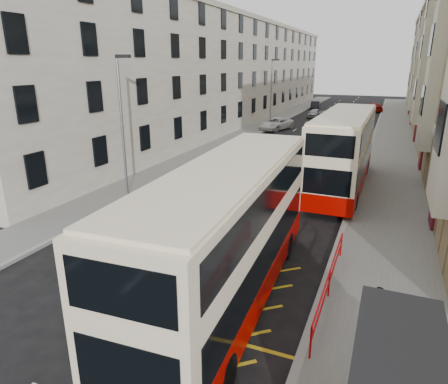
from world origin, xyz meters
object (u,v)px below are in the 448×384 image
at_px(double_decker_rear, 343,151).
at_px(car_dark, 315,105).
at_px(double_decker_front, 229,235).
at_px(car_silver, 314,113).
at_px(pedestrian_far, 377,314).
at_px(white_van, 276,124).
at_px(street_lamp_far, 272,89).
at_px(street_lamp_near, 122,121).
at_px(car_red, 374,107).

xyz_separation_m(double_decker_rear, car_dark, (-9.91, 45.60, -1.79)).
xyz_separation_m(double_decker_front, car_dark, (-8.03, 60.12, -1.75)).
bearing_deg(car_silver, pedestrian_far, -72.33).
distance_m(double_decker_rear, white_van, 23.83).
xyz_separation_m(pedestrian_far, car_dark, (-12.71, 60.55, -0.32)).
bearing_deg(pedestrian_far, double_decker_front, 15.40).
xyz_separation_m(street_lamp_far, pedestrian_far, (14.15, -38.01, -3.65)).
bearing_deg(street_lamp_far, car_silver, 73.50).
distance_m(white_van, car_dark, 24.13).
bearing_deg(street_lamp_far, double_decker_rear, -63.80).
bearing_deg(white_van, car_dark, 106.10).
bearing_deg(pedestrian_far, car_dark, -57.45).
bearing_deg(street_lamp_near, car_silver, 85.34).
bearing_deg(street_lamp_near, street_lamp_far, 90.00).
height_order(street_lamp_near, car_dark, street_lamp_near).
bearing_deg(car_dark, street_lamp_far, -102.38).
bearing_deg(street_lamp_far, pedestrian_far, -69.58).
relative_size(pedestrian_far, car_red, 0.34).
bearing_deg(car_red, street_lamp_far, 45.34).
height_order(car_silver, car_dark, car_dark).
xyz_separation_m(street_lamp_near, white_van, (1.15, 28.41, -3.92)).
bearing_deg(car_red, double_decker_front, 69.81).
distance_m(street_lamp_far, car_red, 25.54).
relative_size(street_lamp_near, double_decker_rear, 0.66).
distance_m(street_lamp_near, car_red, 53.98).
height_order(street_lamp_near, pedestrian_far, street_lamp_near).
xyz_separation_m(double_decker_front, pedestrian_far, (4.68, -0.43, -1.44)).
distance_m(car_silver, car_red, 13.64).
distance_m(pedestrian_far, car_red, 60.78).
bearing_deg(double_decker_rear, street_lamp_near, -148.07).
relative_size(white_van, car_red, 1.06).
distance_m(double_decker_front, car_dark, 60.67).
bearing_deg(pedestrian_far, white_van, -49.66).
xyz_separation_m(pedestrian_far, white_van, (-13.00, 36.42, -0.27)).
bearing_deg(double_decker_rear, pedestrian_far, -78.88).
bearing_deg(double_decker_front, white_van, 100.28).
relative_size(double_decker_front, pedestrian_far, 7.19).
bearing_deg(white_van, car_silver, 97.07).
bearing_deg(car_dark, pedestrian_far, -86.86).
relative_size(pedestrian_far, car_silver, 0.44).
bearing_deg(car_silver, double_decker_rear, -71.60).
height_order(street_lamp_far, double_decker_rear, street_lamp_far).
height_order(street_lamp_near, double_decker_rear, street_lamp_near).
height_order(street_lamp_far, car_red, street_lamp_far).
height_order(street_lamp_near, car_red, street_lamp_near).
distance_m(street_lamp_near, white_van, 28.70).
distance_m(double_decker_front, double_decker_rear, 14.64).
distance_m(street_lamp_far, pedestrian_far, 40.73).
xyz_separation_m(double_decker_rear, car_silver, (-7.97, 34.46, -1.82)).
bearing_deg(double_decker_front, pedestrian_far, -8.04).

